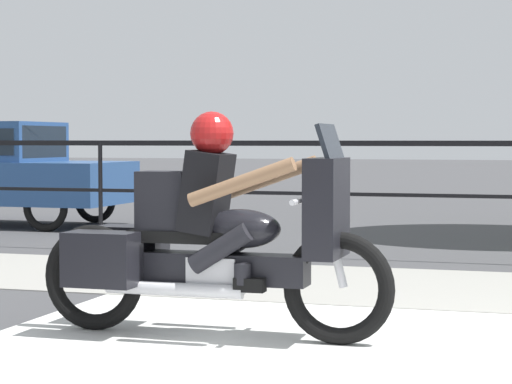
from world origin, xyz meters
name	(u,v)px	position (x,y,z in m)	size (l,w,h in m)	color
crosswalk_band	(214,371)	(-1.76, -0.20, 0.00)	(3.63, 6.00, 0.01)	silver
motorcycle	(209,238)	(-2.13, 0.74, 0.67)	(2.47, 0.76, 1.51)	black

